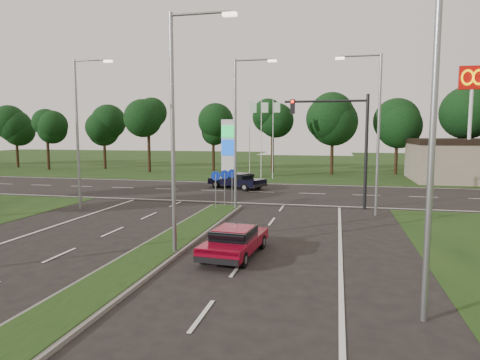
# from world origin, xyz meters

# --- Properties ---
(ground) EXTENTS (160.00, 160.00, 0.00)m
(ground) POSITION_xyz_m (0.00, 0.00, 0.00)
(ground) COLOR black
(ground) RESTS_ON ground
(verge_far) EXTENTS (160.00, 50.00, 0.02)m
(verge_far) POSITION_xyz_m (0.00, 55.00, 0.00)
(verge_far) COLOR #173311
(verge_far) RESTS_ON ground
(cross_road) EXTENTS (160.00, 12.00, 0.02)m
(cross_road) POSITION_xyz_m (0.00, 24.00, 0.00)
(cross_road) COLOR black
(cross_road) RESTS_ON ground
(median_kerb) EXTENTS (2.00, 26.00, 0.12)m
(median_kerb) POSITION_xyz_m (0.00, 4.00, 0.06)
(median_kerb) COLOR slate
(median_kerb) RESTS_ON ground
(streetlight_median_near) EXTENTS (2.53, 0.22, 9.00)m
(streetlight_median_near) POSITION_xyz_m (1.00, 6.00, 5.08)
(streetlight_median_near) COLOR gray
(streetlight_median_near) RESTS_ON ground
(streetlight_median_far) EXTENTS (2.53, 0.22, 9.00)m
(streetlight_median_far) POSITION_xyz_m (1.00, 16.00, 5.08)
(streetlight_median_far) COLOR gray
(streetlight_median_far) RESTS_ON ground
(streetlight_left_far) EXTENTS (2.53, 0.22, 9.00)m
(streetlight_left_far) POSITION_xyz_m (-8.30, 14.00, 5.08)
(streetlight_left_far) COLOR gray
(streetlight_left_far) RESTS_ON ground
(streetlight_right_far) EXTENTS (2.53, 0.22, 9.00)m
(streetlight_right_far) POSITION_xyz_m (8.80, 16.00, 5.08)
(streetlight_right_far) COLOR gray
(streetlight_right_far) RESTS_ON ground
(streetlight_right_near) EXTENTS (2.53, 0.22, 9.00)m
(streetlight_right_near) POSITION_xyz_m (8.80, 2.00, 5.08)
(streetlight_right_near) COLOR gray
(streetlight_right_near) RESTS_ON ground
(traffic_signal) EXTENTS (5.10, 0.42, 7.00)m
(traffic_signal) POSITION_xyz_m (7.19, 18.00, 4.65)
(traffic_signal) COLOR black
(traffic_signal) RESTS_ON ground
(median_signs) EXTENTS (1.16, 1.76, 2.38)m
(median_signs) POSITION_xyz_m (0.00, 16.40, 1.71)
(median_signs) COLOR gray
(median_signs) RESTS_ON ground
(gas_pylon) EXTENTS (5.80, 1.26, 8.00)m
(gas_pylon) POSITION_xyz_m (-3.79, 33.05, 3.20)
(gas_pylon) COLOR silver
(gas_pylon) RESTS_ON ground
(mcdonalds_sign) EXTENTS (2.20, 0.47, 10.40)m
(mcdonalds_sign) POSITION_xyz_m (18.00, 31.97, 7.99)
(mcdonalds_sign) COLOR silver
(mcdonalds_sign) RESTS_ON ground
(treeline_far) EXTENTS (6.00, 6.00, 9.90)m
(treeline_far) POSITION_xyz_m (0.10, 39.93, 6.83)
(treeline_far) COLOR black
(treeline_far) RESTS_ON ground
(red_sedan) EXTENTS (1.97, 4.15, 1.11)m
(red_sedan) POSITION_xyz_m (3.06, 6.44, 0.60)
(red_sedan) COLOR maroon
(red_sedan) RESTS_ON ground
(navy_sedan) EXTENTS (5.14, 3.77, 1.31)m
(navy_sedan) POSITION_xyz_m (-1.35, 25.61, 0.70)
(navy_sedan) COLOR black
(navy_sedan) RESTS_ON ground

